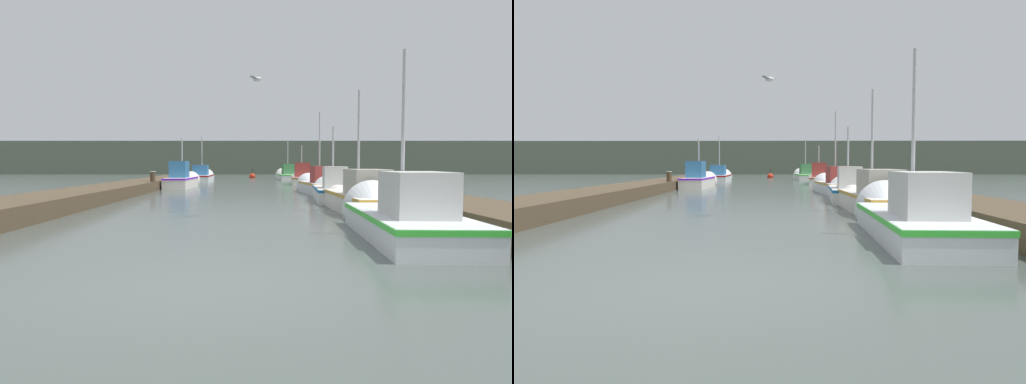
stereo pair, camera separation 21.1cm
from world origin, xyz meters
TOP-DOWN VIEW (x-y plane):
  - ground_plane at (0.00, 0.00)m, footprint 200.00×200.00m
  - dock_left at (-6.06, 16.00)m, footprint 2.32×40.00m
  - dock_right at (6.06, 16.00)m, footprint 2.32×40.00m
  - distant_shore_ridge at (0.00, 66.18)m, footprint 120.00×16.00m
  - fishing_boat_0 at (3.65, 4.39)m, footprint 1.90×5.74m
  - fishing_boat_1 at (3.83, 9.38)m, footprint 1.58×6.33m
  - fishing_boat_2 at (3.78, 13.62)m, footprint 1.81×5.08m
  - fishing_boat_3 at (3.79, 17.97)m, footprint 1.93×5.23m
  - fishing_boat_4 at (-4.02, 23.38)m, footprint 1.55×5.73m
  - fishing_boat_5 at (4.01, 28.86)m, footprint 1.85×6.19m
  - fishing_boat_6 at (-3.93, 33.13)m, footprint 1.67×6.19m
  - fishing_boat_7 at (3.52, 37.61)m, footprint 2.07×6.17m
  - mooring_piling_0 at (-4.85, 36.35)m, footprint 0.26×0.26m
  - mooring_piling_1 at (4.85, 35.39)m, footprint 0.30×0.30m
  - mooring_piling_2 at (-5.04, 19.47)m, footprint 0.32×0.32m
  - channel_buoy at (0.21, 42.55)m, footprint 0.64×0.64m
  - seagull_lead at (0.62, 7.34)m, footprint 0.42×0.51m

SIDE VIEW (x-z plane):
  - ground_plane at x=0.00m, z-range 0.00..0.00m
  - channel_buoy at x=0.21m, z-range -0.39..0.75m
  - dock_left at x=-6.06m, z-range 0.00..0.53m
  - dock_right at x=6.06m, z-range 0.00..0.53m
  - fishing_boat_0 at x=3.65m, z-range -1.80..2.60m
  - fishing_boat_2 at x=3.78m, z-range -1.31..2.12m
  - fishing_boat_7 at x=3.52m, z-range -1.71..2.55m
  - fishing_boat_3 at x=3.79m, z-range -1.85..2.70m
  - fishing_boat_6 at x=-3.93m, z-range -1.69..2.55m
  - fishing_boat_1 at x=3.83m, z-range -1.67..2.53m
  - fishing_boat_5 at x=4.01m, z-range -1.15..2.13m
  - fishing_boat_4 at x=-4.02m, z-range -1.19..2.20m
  - mooring_piling_0 at x=-4.85m, z-range 0.01..1.04m
  - mooring_piling_2 at x=-5.04m, z-range 0.01..1.10m
  - mooring_piling_1 at x=4.85m, z-range 0.01..1.37m
  - distant_shore_ridge at x=0.00m, z-range 0.00..4.67m
  - seagull_lead at x=0.62m, z-range 3.78..3.90m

